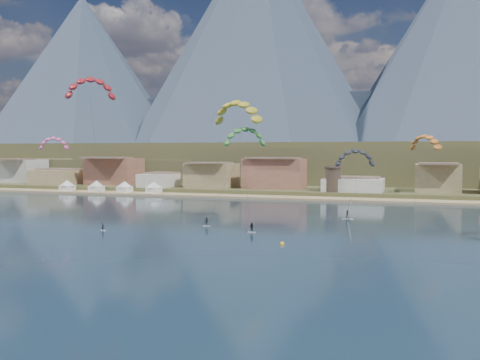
% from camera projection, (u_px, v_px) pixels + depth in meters
% --- Properties ---
extents(ground, '(2400.00, 2400.00, 0.00)m').
position_uv_depth(ground, '(165.00, 264.00, 73.11)').
color(ground, '#0D1C32').
rests_on(ground, ground).
extents(beach, '(2200.00, 12.00, 0.90)m').
position_uv_depth(beach, '(314.00, 199.00, 173.28)').
color(beach, tan).
rests_on(beach, ground).
extents(land, '(2200.00, 900.00, 4.00)m').
position_uv_depth(land, '(391.00, 166.00, 602.39)').
color(land, brown).
rests_on(land, ground).
extents(foothills, '(940.00, 210.00, 18.00)m').
position_uv_depth(foothills, '(401.00, 164.00, 285.13)').
color(foothills, brown).
rests_on(foothills, ground).
extents(mountain_ridge, '(2060.00, 480.00, 400.00)m').
position_uv_depth(mountain_ridge, '(392.00, 67.00, 848.42)').
color(mountain_ridge, '#2D394C').
rests_on(mountain_ridge, ground).
extents(town, '(400.00, 24.00, 12.00)m').
position_uv_depth(town, '(217.00, 172.00, 200.89)').
color(town, silver).
rests_on(town, ground).
extents(watchtower, '(5.82, 5.82, 8.60)m').
position_uv_depth(watchtower, '(333.00, 179.00, 178.91)').
color(watchtower, '#47382D').
rests_on(watchtower, ground).
extents(beach_tents, '(43.40, 6.40, 5.00)m').
position_uv_depth(beach_tents, '(110.00, 184.00, 197.68)').
color(beach_tents, white).
rests_on(beach_tents, ground).
extents(kitesurfer_red, '(15.37, 14.94, 33.16)m').
position_uv_depth(kitesurfer_red, '(90.00, 85.00, 114.97)').
color(kitesurfer_red, silver).
rests_on(kitesurfer_red, ground).
extents(kitesurfer_yellow, '(15.08, 18.74, 29.70)m').
position_uv_depth(kitesurfer_yellow, '(238.00, 109.00, 117.42)').
color(kitesurfer_yellow, silver).
rests_on(kitesurfer_yellow, ground).
extents(kitesurfer_green, '(10.94, 14.26, 22.48)m').
position_uv_depth(kitesurfer_green, '(244.00, 134.00, 117.53)').
color(kitesurfer_green, silver).
rests_on(kitesurfer_green, ground).
extents(distant_kite_pink, '(9.46, 7.44, 21.44)m').
position_uv_depth(distant_kite_pink, '(54.00, 141.00, 159.40)').
color(distant_kite_pink, '#262626').
rests_on(distant_kite_pink, ground).
extents(distant_kite_dark, '(10.12, 6.64, 17.96)m').
position_uv_depth(distant_kite_dark, '(355.00, 155.00, 126.16)').
color(distant_kite_dark, '#262626').
rests_on(distant_kite_dark, ground).
extents(distant_kite_orange, '(8.78, 7.88, 21.02)m').
position_uv_depth(distant_kite_orange, '(425.00, 140.00, 128.15)').
color(distant_kite_orange, '#262626').
rests_on(distant_kite_orange, ground).
extents(windsurfer, '(2.96, 3.01, 4.74)m').
position_uv_depth(windsurfer, '(348.00, 213.00, 122.35)').
color(windsurfer, silver).
rests_on(windsurfer, ground).
extents(buoy, '(0.74, 0.74, 0.74)m').
position_uv_depth(buoy, '(282.00, 244.00, 88.72)').
color(buoy, yellow).
rests_on(buoy, ground).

